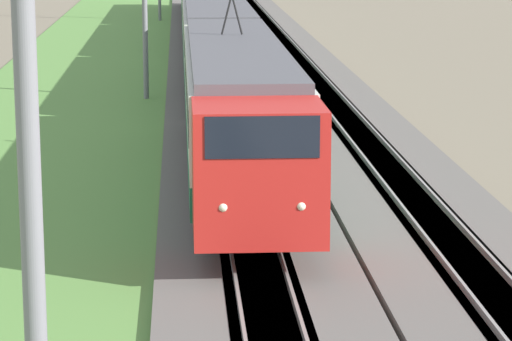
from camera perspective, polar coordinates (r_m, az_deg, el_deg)
name	(u,v)px	position (r m, az deg, el deg)	size (l,w,h in m)	color
ballast_main	(215,85)	(55.25, -1.92, 4.05)	(240.00, 4.40, 0.30)	#605B56
ballast_adjacent	(314,84)	(55.56, 2.76, 4.09)	(240.00, 4.40, 0.30)	#605B56
track_main	(215,85)	(55.25, -1.92, 4.06)	(240.00, 1.57, 0.45)	#4C4238
track_adjacent	(314,84)	(55.56, 2.76, 4.10)	(240.00, 1.57, 0.45)	#4C4238
grass_verge	(83,88)	(55.41, -8.17, 3.87)	(240.00, 9.25, 0.12)	#5B8E42
passenger_train	(210,18)	(64.35, -2.19, 7.20)	(80.75, 2.88, 5.17)	red
catenary_mast_near	(36,199)	(11.61, -10.31, -1.35)	(0.22, 2.56, 9.73)	slate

